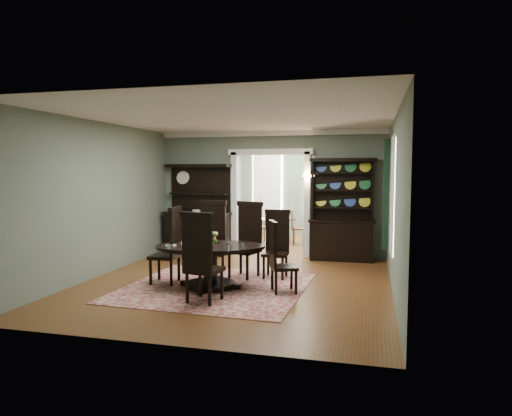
% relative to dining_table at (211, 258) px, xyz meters
% --- Properties ---
extents(room, '(5.51, 6.01, 3.01)m').
position_rel_dining_table_xyz_m(room, '(0.34, 0.42, 1.05)').
color(room, brown).
rests_on(room, ground).
extents(parlor, '(3.51, 3.50, 3.01)m').
position_rel_dining_table_xyz_m(parlor, '(0.34, 5.90, 0.99)').
color(parlor, brown).
rests_on(parlor, ground).
extents(doorway_trim, '(2.08, 0.25, 2.57)m').
position_rel_dining_table_xyz_m(doorway_trim, '(0.34, 3.37, 1.09)').
color(doorway_trim, white).
rests_on(doorway_trim, floor).
extents(right_window, '(0.15, 1.47, 2.12)m').
position_rel_dining_table_xyz_m(right_window, '(3.03, 1.30, 1.08)').
color(right_window, white).
rests_on(right_window, wall_right).
extents(wall_sconce, '(0.27, 0.21, 0.21)m').
position_rel_dining_table_xyz_m(wall_sconce, '(1.29, 3.22, 1.36)').
color(wall_sconce, gold).
rests_on(wall_sconce, back_wall_right).
extents(rug, '(3.20, 3.12, 0.01)m').
position_rel_dining_table_xyz_m(rug, '(0.07, 0.02, -0.52)').
color(rug, maroon).
rests_on(rug, floor).
extents(dining_table, '(2.14, 2.14, 0.75)m').
position_rel_dining_table_xyz_m(dining_table, '(0.00, 0.00, 0.00)').
color(dining_table, black).
rests_on(dining_table, rug).
extents(centerpiece, '(1.47, 0.94, 0.24)m').
position_rel_dining_table_xyz_m(centerpiece, '(0.05, -0.09, 0.30)').
color(centerpiece, white).
rests_on(centerpiece, dining_table).
extents(chair_far_left, '(0.57, 0.54, 1.45)m').
position_rel_dining_table_xyz_m(chair_far_left, '(-0.39, 1.17, 0.24)').
color(chair_far_left, black).
rests_on(chair_far_left, rug).
extents(chair_far_mid, '(0.66, 0.64, 1.46)m').
position_rel_dining_table_xyz_m(chair_far_mid, '(0.39, 1.01, 0.24)').
color(chair_far_mid, black).
rests_on(chair_far_mid, rug).
extents(chair_far_right, '(0.50, 0.46, 1.30)m').
position_rel_dining_table_xyz_m(chair_far_right, '(0.95, 1.10, 0.16)').
color(chair_far_right, black).
rests_on(chair_far_right, rug).
extents(chair_end_left, '(0.52, 0.55, 1.40)m').
position_rel_dining_table_xyz_m(chair_end_left, '(-0.80, 0.11, 0.21)').
color(chair_end_left, black).
rests_on(chair_end_left, rug).
extents(chair_end_right, '(0.57, 0.58, 1.22)m').
position_rel_dining_table_xyz_m(chair_end_right, '(1.21, -0.04, 0.12)').
color(chair_end_right, black).
rests_on(chair_end_right, rug).
extents(chair_near, '(0.60, 0.58, 1.43)m').
position_rel_dining_table_xyz_m(chair_near, '(0.18, -0.95, 0.23)').
color(chair_near, black).
rests_on(chair_near, rug).
extents(sideboard, '(1.73, 0.75, 2.21)m').
position_rel_dining_table_xyz_m(sideboard, '(-1.45, 3.11, 0.25)').
color(sideboard, black).
rests_on(sideboard, floor).
extents(welsh_dresser, '(1.51, 0.58, 2.34)m').
position_rel_dining_table_xyz_m(welsh_dresser, '(2.07, 3.12, 0.32)').
color(welsh_dresser, black).
rests_on(welsh_dresser, floor).
extents(parlor_table, '(0.76, 0.76, 0.70)m').
position_rel_dining_table_xyz_m(parlor_table, '(0.29, 5.17, -0.06)').
color(parlor_table, '#522E17').
rests_on(parlor_table, parlor_floor).
extents(parlor_chair_left, '(0.36, 0.36, 0.86)m').
position_rel_dining_table_xyz_m(parlor_chair_left, '(-0.29, 5.26, -0.06)').
color(parlor_chair_left, '#522E17').
rests_on(parlor_chair_left, parlor_floor).
extents(parlor_chair_right, '(0.41, 0.40, 0.95)m').
position_rel_dining_table_xyz_m(parlor_chair_right, '(0.72, 4.95, -0.02)').
color(parlor_chair_right, '#522E17').
rests_on(parlor_chair_right, parlor_floor).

